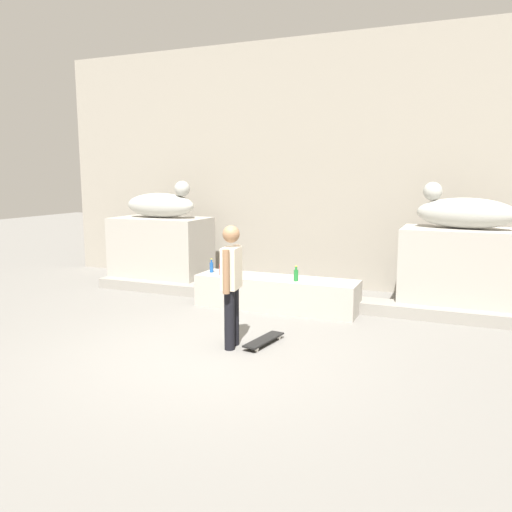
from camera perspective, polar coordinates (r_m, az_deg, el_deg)
The scene contains 14 objects.
ground_plane at distance 6.76m, azimuth -5.37°, elevation -11.09°, with size 40.00×40.00×0.00m, color slate.
facade_wall at distance 10.93m, azimuth 6.68°, elevation 10.13°, with size 11.99×0.60×5.08m, color gray.
pedestal_left at distance 11.05m, azimuth -10.58°, elevation 0.55°, with size 2.00×1.16×1.44m, color #A39E93.
pedestal_right at distance 9.30m, azimuth 22.12°, elevation -1.55°, with size 2.00×1.16×1.44m, color #A39E93.
statue_reclining_left at distance 10.93m, azimuth -10.57°, elevation 5.74°, with size 1.61×0.57×0.78m.
statue_reclining_right at distance 9.19m, azimuth 22.27°, elevation 4.62°, with size 1.67×0.83×0.78m.
ledge_block at distance 8.93m, azimuth 2.29°, elevation -4.19°, with size 2.87×0.74×0.56m, color #A39E93.
skater at distance 6.81m, azimuth -2.78°, elevation -2.83°, with size 0.24×0.54×1.67m.
skateboard at distance 7.13m, azimuth 0.89°, elevation -9.42°, with size 0.33×0.82×0.08m.
bottle_red at distance 9.10m, azimuth -3.93°, elevation -1.46°, with size 0.07×0.07×0.27m.
bottle_blue at distance 9.35m, azimuth -5.02°, elevation -1.23°, with size 0.07×0.07×0.25m.
bottle_green at distance 8.58m, azimuth 4.52°, elevation -2.13°, with size 0.08×0.08×0.26m.
bottle_brown at distance 9.45m, azimuth -3.47°, elevation -1.01°, with size 0.06×0.06×0.28m.
stair_step at distance 9.33m, azimuth 3.13°, elevation -4.73°, with size 7.98×0.50×0.20m, color gray.
Camera 1 is at (2.98, -5.60, 2.32)m, focal length 35.57 mm.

